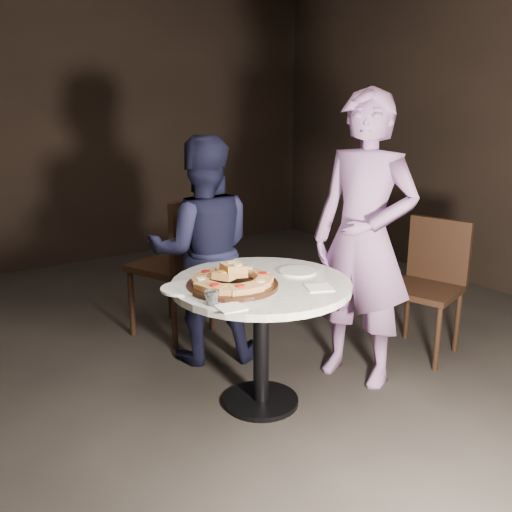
{
  "coord_description": "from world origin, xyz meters",
  "views": [
    {
      "loc": [
        -1.51,
        -2.34,
        1.67
      ],
      "look_at": [
        0.13,
        0.09,
        0.86
      ],
      "focal_mm": 40.0,
      "sensor_mm": 36.0,
      "label": 1
    }
  ],
  "objects_px": {
    "table": "(261,305)",
    "diner_teal": "(364,241)",
    "chair_far": "(181,257)",
    "chair_right": "(430,277)",
    "serving_board": "(232,285)",
    "water_glass": "(212,298)",
    "focaccia_pile": "(232,278)",
    "diner_navy": "(203,251)"
  },
  "relations": [
    {
      "from": "serving_board",
      "to": "water_glass",
      "type": "distance_m",
      "value": 0.28
    },
    {
      "from": "table",
      "to": "water_glass",
      "type": "relative_size",
      "value": 16.9
    },
    {
      "from": "table",
      "to": "focaccia_pile",
      "type": "distance_m",
      "value": 0.26
    },
    {
      "from": "diner_teal",
      "to": "chair_right",
      "type": "bearing_deg",
      "value": 71.71
    },
    {
      "from": "serving_board",
      "to": "diner_teal",
      "type": "xyz_separation_m",
      "value": [
        0.86,
        -0.07,
        0.13
      ]
    },
    {
      "from": "focaccia_pile",
      "to": "serving_board",
      "type": "bearing_deg",
      "value": -114.09
    },
    {
      "from": "chair_far",
      "to": "diner_teal",
      "type": "xyz_separation_m",
      "value": [
        0.61,
        -1.16,
        0.28
      ]
    },
    {
      "from": "chair_far",
      "to": "chair_right",
      "type": "height_order",
      "value": "chair_far"
    },
    {
      "from": "focaccia_pile",
      "to": "diner_navy",
      "type": "height_order",
      "value": "diner_navy"
    },
    {
      "from": "serving_board",
      "to": "water_glass",
      "type": "height_order",
      "value": "water_glass"
    },
    {
      "from": "focaccia_pile",
      "to": "diner_navy",
      "type": "distance_m",
      "value": 0.74
    },
    {
      "from": "table",
      "to": "serving_board",
      "type": "distance_m",
      "value": 0.23
    },
    {
      "from": "focaccia_pile",
      "to": "water_glass",
      "type": "xyz_separation_m",
      "value": [
        -0.22,
        -0.17,
        -0.02
      ]
    },
    {
      "from": "focaccia_pile",
      "to": "chair_right",
      "type": "bearing_deg",
      "value": -1.46
    },
    {
      "from": "water_glass",
      "to": "diner_teal",
      "type": "distance_m",
      "value": 1.09
    },
    {
      "from": "diner_navy",
      "to": "table",
      "type": "bearing_deg",
      "value": 111.98
    },
    {
      "from": "water_glass",
      "to": "diner_teal",
      "type": "xyz_separation_m",
      "value": [
        1.08,
        0.1,
        0.11
      ]
    },
    {
      "from": "chair_right",
      "to": "diner_teal",
      "type": "height_order",
      "value": "diner_teal"
    },
    {
      "from": "chair_right",
      "to": "diner_teal",
      "type": "relative_size",
      "value": 0.52
    },
    {
      "from": "table",
      "to": "diner_navy",
      "type": "xyz_separation_m",
      "value": [
        0.04,
        0.71,
        0.14
      ]
    },
    {
      "from": "chair_far",
      "to": "chair_right",
      "type": "xyz_separation_m",
      "value": [
        1.28,
        -1.13,
        -0.07
      ]
    },
    {
      "from": "table",
      "to": "chair_right",
      "type": "bearing_deg",
      "value": -1.25
    },
    {
      "from": "serving_board",
      "to": "diner_teal",
      "type": "distance_m",
      "value": 0.88
    },
    {
      "from": "table",
      "to": "chair_far",
      "type": "relative_size",
      "value": 1.25
    },
    {
      "from": "chair_far",
      "to": "focaccia_pile",
      "type": "bearing_deg",
      "value": 55.34
    },
    {
      "from": "serving_board",
      "to": "diner_navy",
      "type": "height_order",
      "value": "diner_navy"
    },
    {
      "from": "water_glass",
      "to": "diner_navy",
      "type": "distance_m",
      "value": 0.98
    },
    {
      "from": "serving_board",
      "to": "chair_far",
      "type": "xyz_separation_m",
      "value": [
        0.25,
        1.09,
        -0.15
      ]
    },
    {
      "from": "chair_far",
      "to": "diner_navy",
      "type": "distance_m",
      "value": 0.41
    },
    {
      "from": "table",
      "to": "focaccia_pile",
      "type": "height_order",
      "value": "focaccia_pile"
    },
    {
      "from": "serving_board",
      "to": "chair_right",
      "type": "height_order",
      "value": "chair_right"
    },
    {
      "from": "table",
      "to": "diner_teal",
      "type": "xyz_separation_m",
      "value": [
        0.69,
        -0.06,
        0.28
      ]
    },
    {
      "from": "chair_far",
      "to": "diner_navy",
      "type": "bearing_deg",
      "value": 62.55
    },
    {
      "from": "focaccia_pile",
      "to": "water_glass",
      "type": "relative_size",
      "value": 5.68
    },
    {
      "from": "serving_board",
      "to": "chair_right",
      "type": "xyz_separation_m",
      "value": [
        1.53,
        -0.04,
        -0.22
      ]
    },
    {
      "from": "chair_far",
      "to": "water_glass",
      "type": "bearing_deg",
      "value": 47.9
    },
    {
      "from": "diner_navy",
      "to": "diner_teal",
      "type": "relative_size",
      "value": 0.84
    },
    {
      "from": "focaccia_pile",
      "to": "diner_teal",
      "type": "distance_m",
      "value": 0.87
    },
    {
      "from": "diner_teal",
      "to": "diner_navy",
      "type": "bearing_deg",
      "value": -160.69
    },
    {
      "from": "focaccia_pile",
      "to": "diner_navy",
      "type": "relative_size",
      "value": 0.29
    },
    {
      "from": "chair_far",
      "to": "diner_navy",
      "type": "relative_size",
      "value": 0.7
    },
    {
      "from": "serving_board",
      "to": "water_glass",
      "type": "bearing_deg",
      "value": -142.24
    }
  ]
}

